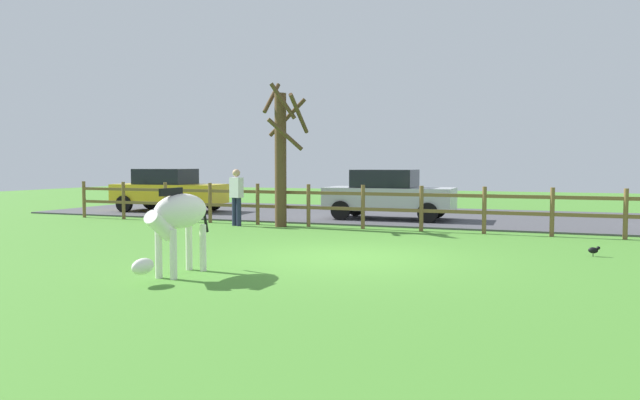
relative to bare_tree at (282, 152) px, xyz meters
The scene contains 9 objects.
ground_plane 6.28m from the bare_tree, 52.69° to the right, with size 60.00×60.00×0.00m, color #47842D.
parking_asphalt 6.19m from the bare_tree, 52.05° to the left, with size 28.00×7.40×0.05m, color #47474C.
paddock_fence 3.46m from the bare_tree, ahead, with size 21.22×0.11×1.21m.
bare_tree is the anchor object (origin of this frame).
zebra 7.70m from the bare_tree, 77.71° to the right, with size 0.52×1.94×1.41m.
crow_on_grass 8.70m from the bare_tree, 19.79° to the right, with size 0.21×0.10×0.20m.
parked_car_silver 3.96m from the bare_tree, 50.87° to the left, with size 4.04×1.97×1.56m.
parked_car_yellow 6.84m from the bare_tree, 153.10° to the left, with size 4.13×2.15×1.56m.
visitor_near_fence 1.80m from the bare_tree, 168.27° to the right, with size 0.41×0.31×1.64m.
Camera 1 is at (3.63, -10.83, 1.79)m, focal length 33.77 mm.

